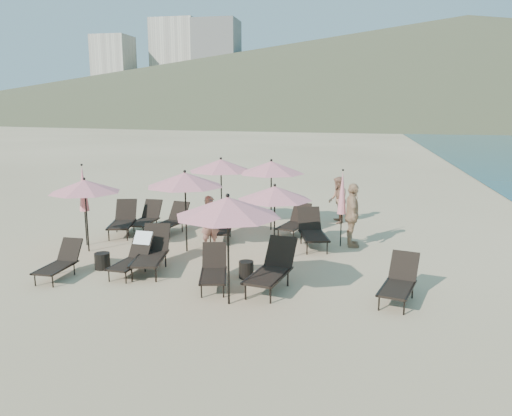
% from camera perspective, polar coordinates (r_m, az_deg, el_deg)
% --- Properties ---
extents(ground, '(800.00, 800.00, 0.00)m').
position_cam_1_polar(ground, '(12.37, -4.11, -8.12)').
color(ground, '#D6BA8C').
rests_on(ground, ground).
extents(volcanic_headland, '(690.00, 690.00, 55.00)m').
position_cam_1_polar(volcanic_headland, '(321.93, 24.62, 14.35)').
color(volcanic_headland, brown).
rests_on(volcanic_headland, ground).
extents(hotel_skyline, '(109.00, 82.00, 55.00)m').
position_cam_1_polar(hotel_skyline, '(299.24, -7.56, 15.12)').
color(hotel_skyline, beige).
rests_on(hotel_skyline, ground).
extents(lounger_0, '(0.57, 1.47, 0.85)m').
position_cam_1_polar(lounger_0, '(13.27, -21.49, -5.74)').
color(lounger_0, black).
rests_on(lounger_0, ground).
extents(lounger_1, '(0.69, 1.57, 0.95)m').
position_cam_1_polar(lounger_1, '(13.05, -13.82, -5.29)').
color(lounger_1, black).
rests_on(lounger_1, ground).
extents(lounger_2, '(1.02, 1.95, 1.07)m').
position_cam_1_polar(lounger_2, '(13.11, -11.85, -4.91)').
color(lounger_2, black).
rests_on(lounger_2, ground).
extents(lounger_3, '(0.95, 1.65, 0.89)m').
position_cam_1_polar(lounger_3, '(11.79, -4.86, -6.97)').
color(lounger_3, black).
rests_on(lounger_3, ground).
extents(lounger_4, '(1.04, 1.95, 1.07)m').
position_cam_1_polar(lounger_4, '(11.58, 1.85, -6.85)').
color(lounger_4, black).
rests_on(lounger_4, ground).
extents(lounger_5, '(1.01, 1.72, 0.93)m').
position_cam_1_polar(lounger_5, '(11.35, 16.05, -8.03)').
color(lounger_5, black).
rests_on(lounger_5, ground).
extents(lounger_6, '(0.67, 1.69, 0.97)m').
position_cam_1_polar(lounger_6, '(17.36, -12.48, -1.10)').
color(lounger_6, black).
rests_on(lounger_6, ground).
extents(lounger_7, '(1.14, 1.95, 1.05)m').
position_cam_1_polar(lounger_7, '(17.08, -14.96, -1.29)').
color(lounger_7, black).
rests_on(lounger_7, ground).
extents(lounger_8, '(0.92, 1.75, 0.96)m').
position_cam_1_polar(lounger_8, '(16.90, -9.66, -1.35)').
color(lounger_8, black).
rests_on(lounger_8, ground).
extents(lounger_9, '(0.98, 1.81, 0.99)m').
position_cam_1_polar(lounger_9, '(15.91, -4.01, -1.95)').
color(lounger_9, black).
rests_on(lounger_9, ground).
extents(lounger_10, '(1.03, 1.77, 0.96)m').
position_cam_1_polar(lounger_10, '(16.47, 4.48, -1.55)').
color(lounger_10, black).
rests_on(lounger_10, ground).
extents(lounger_11, '(1.16, 1.98, 1.07)m').
position_cam_1_polar(lounger_11, '(15.15, 6.44, -2.53)').
color(lounger_11, black).
rests_on(lounger_11, ground).
extents(umbrella_open_0, '(2.03, 2.03, 2.18)m').
position_cam_1_polar(umbrella_open_0, '(15.05, -19.00, 2.37)').
color(umbrella_open_0, black).
rests_on(umbrella_open_0, ground).
extents(umbrella_open_1, '(2.23, 2.23, 2.40)m').
position_cam_1_polar(umbrella_open_1, '(14.36, -8.13, 3.24)').
color(umbrella_open_1, black).
rests_on(umbrella_open_1, ground).
extents(umbrella_open_2, '(2.01, 2.01, 2.16)m').
position_cam_1_polar(umbrella_open_2, '(13.19, 2.15, 1.72)').
color(umbrella_open_2, black).
rests_on(umbrella_open_2, ground).
extents(umbrella_open_3, '(2.28, 2.28, 2.45)m').
position_cam_1_polar(umbrella_open_3, '(17.40, -4.03, 4.89)').
color(umbrella_open_3, black).
rests_on(umbrella_open_3, ground).
extents(umbrella_open_4, '(2.27, 2.27, 2.44)m').
position_cam_1_polar(umbrella_open_4, '(16.81, 1.76, 4.67)').
color(umbrella_open_4, black).
rests_on(umbrella_open_4, ground).
extents(umbrella_open_5, '(2.23, 2.23, 2.40)m').
position_cam_1_polar(umbrella_open_5, '(10.28, -3.24, 0.15)').
color(umbrella_open_5, black).
rests_on(umbrella_open_5, ground).
extents(umbrella_closed_0, '(0.28, 0.28, 2.36)m').
position_cam_1_polar(umbrella_closed_0, '(15.03, 9.82, 1.70)').
color(umbrella_closed_0, black).
rests_on(umbrella_closed_0, ground).
extents(umbrella_closed_1, '(0.29, 0.29, 2.50)m').
position_cam_1_polar(umbrella_closed_1, '(15.80, -19.14, 2.07)').
color(umbrella_closed_1, black).
rests_on(umbrella_closed_1, ground).
extents(side_table_0, '(0.40, 0.40, 0.42)m').
position_cam_1_polar(side_table_0, '(13.65, -17.16, -5.80)').
color(side_table_0, black).
rests_on(side_table_0, ground).
extents(side_table_1, '(0.37, 0.37, 0.42)m').
position_cam_1_polar(side_table_1, '(12.38, -1.13, -7.05)').
color(side_table_1, black).
rests_on(side_table_1, ground).
extents(beachgoer_a, '(0.69, 0.65, 1.59)m').
position_cam_1_polar(beachgoer_a, '(14.81, -5.24, -1.65)').
color(beachgoer_a, '#A26758').
rests_on(beachgoer_a, ground).
extents(beachgoer_b, '(0.76, 0.91, 1.69)m').
position_cam_1_polar(beachgoer_b, '(18.32, 9.32, 0.91)').
color(beachgoer_b, '#A77156').
rests_on(beachgoer_b, ground).
extents(beachgoer_c, '(0.58, 1.17, 1.93)m').
position_cam_1_polar(beachgoer_c, '(15.19, 10.94, -0.83)').
color(beachgoer_c, tan).
rests_on(beachgoer_c, ground).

